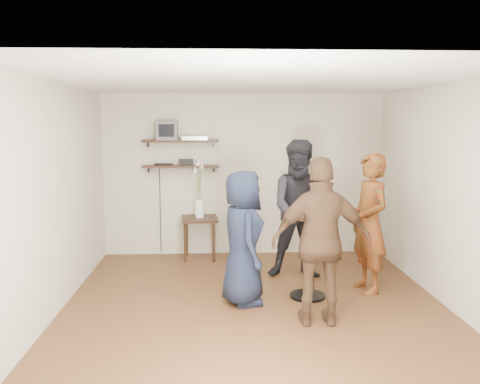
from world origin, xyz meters
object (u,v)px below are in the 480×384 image
side_table (200,224)px  person_dark (302,209)px  radio (186,162)px  person_brown (322,242)px  dvd_deck (195,138)px  crt_monitor (167,130)px  person_plaid (369,223)px  person_navy (243,238)px  drinks_table (309,244)px

side_table → person_dark: 1.82m
radio → person_brown: (1.57, -2.86, -0.62)m
dvd_deck → side_table: 1.36m
crt_monitor → person_plaid: bearing=-34.4°
crt_monitor → radio: bearing=0.0°
person_navy → person_brown: person_brown is taller
side_table → drinks_table: size_ratio=0.63×
dvd_deck → person_navy: dvd_deck is taller
side_table → drinks_table: (1.39, -1.86, 0.12)m
person_brown → side_table: bearing=-61.8°
crt_monitor → drinks_table: crt_monitor is taller
side_table → person_brown: size_ratio=0.37×
crt_monitor → side_table: bearing=-19.5°
person_plaid → person_brown: size_ratio=0.98×
person_brown → radio: bearing=-59.9°
person_brown → person_dark: bearing=-91.3°
person_brown → person_plaid: bearing=-127.7°
drinks_table → person_navy: 0.84m
person_dark → radio: bearing=147.7°
crt_monitor → person_navy: crt_monitor is taller
crt_monitor → drinks_table: bearing=-47.2°
person_plaid → person_navy: 1.66m
dvd_deck → person_brown: size_ratio=0.22×
crt_monitor → person_plaid: (2.69, -1.84, -1.13)m
drinks_table → person_brown: size_ratio=0.58×
drinks_table → person_dark: (0.06, 0.83, 0.28)m
person_brown → person_navy: bearing=-39.1°
radio → person_dark: (1.65, -1.20, -0.56)m
drinks_table → person_dark: person_dark is taller
crt_monitor → person_dark: (1.94, -1.20, -1.06)m
radio → drinks_table: bearing=-51.9°
drinks_table → person_navy: bearing=-169.4°
crt_monitor → person_brown: size_ratio=0.18×
person_navy → drinks_table: bearing=-90.0°
person_plaid → person_dark: bearing=-143.6°
dvd_deck → drinks_table: bearing=-54.4°
radio → person_plaid: 3.09m
drinks_table → side_table: bearing=126.8°
side_table → person_navy: bearing=-74.1°
crt_monitor → person_navy: size_ratio=0.20×
radio → person_dark: size_ratio=0.11×
person_plaid → drinks_table: bearing=-90.0°
crt_monitor → radio: (0.29, 0.00, -0.50)m
person_plaid → person_navy: person_plaid is taller
crt_monitor → dvd_deck: 0.44m
radio → person_navy: size_ratio=0.14×
dvd_deck → drinks_table: size_ratio=0.38×
crt_monitor → side_table: crt_monitor is taller
person_navy → person_brown: 1.05m
radio → person_brown: bearing=-61.2°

